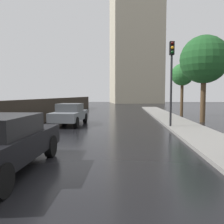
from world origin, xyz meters
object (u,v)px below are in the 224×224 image
car_black_near_kerb (1,143)px  traffic_light (172,69)px  street_tree_near (182,75)px  car_grey_mid_road (70,114)px  street_tree_mid (204,60)px

car_black_near_kerb → traffic_light: (5.71, 8.06, 2.70)m
traffic_light → street_tree_near: size_ratio=1.00×
traffic_light → car_grey_mid_road: bearing=168.5°
car_grey_mid_road → street_tree_mid: bearing=-165.9°
car_grey_mid_road → street_tree_mid: (9.14, 2.05, 3.70)m
car_black_near_kerb → street_tree_mid: (8.59, 11.39, 3.66)m
car_black_near_kerb → street_tree_near: 18.70m
street_tree_near → car_grey_mid_road: bearing=-141.0°
car_black_near_kerb → street_tree_near: street_tree_near is taller
car_black_near_kerb → street_tree_mid: size_ratio=0.74×
car_black_near_kerb → street_tree_mid: street_tree_mid is taller
car_black_near_kerb → traffic_light: 10.24m
traffic_light → street_tree_near: 8.82m
traffic_light → car_black_near_kerb: bearing=-125.3°
car_black_near_kerb → car_grey_mid_road: car_black_near_kerb is taller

